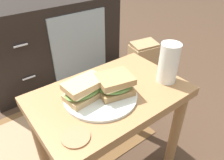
{
  "coord_description": "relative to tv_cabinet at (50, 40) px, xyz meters",
  "views": [
    {
      "loc": [
        -0.37,
        -0.49,
        0.93
      ],
      "look_at": [
        0.01,
        0.0,
        0.51
      ],
      "focal_mm": 34.32,
      "sensor_mm": 36.0,
      "label": 1
    }
  ],
  "objects": [
    {
      "name": "side_table",
      "position": [
        -0.17,
        -0.95,
        0.08
      ],
      "size": [
        0.56,
        0.36,
        0.46
      ],
      "color": "olive",
      "rests_on": "ground"
    },
    {
      "name": "sandwich_back",
      "position": [
        -0.16,
        -0.97,
        0.21
      ],
      "size": [
        0.15,
        0.13,
        0.07
      ],
      "color": "#9E7A4C",
      "rests_on": "plate"
    },
    {
      "name": "paper_bag",
      "position": [
        0.43,
        -0.54,
        -0.12
      ],
      "size": [
        0.2,
        0.16,
        0.35
      ],
      "color": "tan",
      "rests_on": "ground"
    },
    {
      "name": "coaster",
      "position": [
        -0.37,
        -1.05,
        0.17
      ],
      "size": [
        0.08,
        0.08,
        0.01
      ],
      "primitive_type": "cylinder",
      "color": "#996B47",
      "rests_on": "side_table"
    },
    {
      "name": "plate",
      "position": [
        -0.21,
        -0.95,
        0.17
      ],
      "size": [
        0.26,
        0.26,
        0.01
      ],
      "primitive_type": "cylinder",
      "color": "silver",
      "rests_on": "side_table"
    },
    {
      "name": "sandwich_front",
      "position": [
        -0.26,
        -0.93,
        0.21
      ],
      "size": [
        0.15,
        0.1,
        0.07
      ],
      "color": "tan",
      "rests_on": "plate"
    },
    {
      "name": "beer_glass",
      "position": [
        0.05,
        -1.02,
        0.24
      ],
      "size": [
        0.07,
        0.07,
        0.15
      ],
      "color": "silver",
      "rests_on": "side_table"
    },
    {
      "name": "area_rug",
      "position": [
        -0.44,
        -0.6,
        -0.29
      ],
      "size": [
        1.23,
        0.64,
        0.01
      ],
      "color": "brown",
      "rests_on": "ground"
    },
    {
      "name": "tv_cabinet",
      "position": [
        0.0,
        0.0,
        0.0
      ],
      "size": [
        0.96,
        0.46,
        0.58
      ],
      "color": "black",
      "rests_on": "ground"
    }
  ]
}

